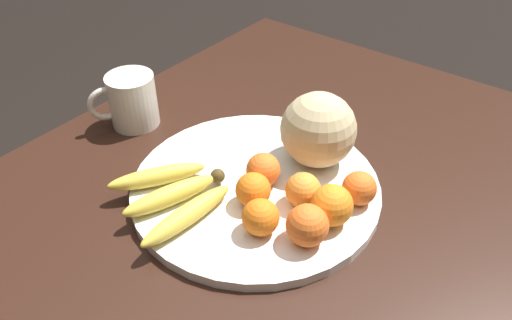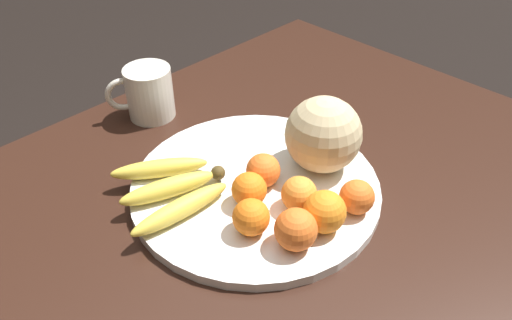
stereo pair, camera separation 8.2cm
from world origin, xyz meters
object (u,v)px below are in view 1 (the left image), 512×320
fruit_bowl (256,186)px  orange_front_left (307,225)px  orange_top_small (261,217)px  orange_side_extra (333,204)px  orange_front_right (359,188)px  banana_bunch (173,195)px  ceramic_mug (131,101)px  orange_back_right (253,190)px  kitchen_table (260,237)px  melon (318,130)px  orange_back_left (303,190)px  orange_mid_center (264,170)px

fruit_bowl → orange_front_left: orange_front_left is taller
orange_top_small → orange_side_extra: size_ratio=0.87×
orange_front_right → orange_top_small: size_ratio=0.98×
banana_bunch → ceramic_mug: (-0.14, -0.25, 0.02)m
orange_front_right → orange_back_right: size_ratio=0.98×
orange_front_left → orange_top_small: bearing=-69.0°
kitchen_table → orange_side_extra: bearing=91.7°
melon → orange_front_right: (0.05, 0.11, -0.04)m
orange_front_right → orange_back_left: orange_back_left is taller
orange_mid_center → orange_front_left: bearing=62.8°
kitchen_table → orange_side_extra: (-0.00, 0.14, 0.16)m
kitchen_table → orange_back_right: orange_back_right is taller
orange_mid_center → orange_back_left: same height
fruit_bowl → banana_bunch: 0.15m
orange_front_left → orange_front_right: orange_front_left is taller
orange_front_left → orange_front_right: 0.13m
orange_side_extra → kitchen_table: bearing=-88.3°
orange_front_right → orange_side_extra: bearing=-11.2°
orange_back_left → orange_side_extra: (0.00, 0.06, 0.00)m
fruit_bowl → orange_back_left: orange_back_left is taller
orange_mid_center → orange_back_left: (0.00, 0.08, -0.00)m
orange_back_left → orange_back_right: same height
banana_bunch → ceramic_mug: 0.28m
fruit_bowl → orange_mid_center: orange_mid_center is taller
kitchen_table → banana_bunch: (0.12, -0.09, 0.14)m
fruit_bowl → banana_bunch: (0.12, -0.08, 0.03)m
orange_back_right → ceramic_mug: size_ratio=0.45×
orange_top_small → banana_bunch: bearing=-76.1°
kitchen_table → orange_top_small: bearing=37.5°
fruit_bowl → orange_back_right: size_ratio=7.41×
ceramic_mug → orange_front_right: bearing=96.0°
melon → orange_mid_center: bearing=-18.4°
orange_back_right → orange_back_left: bearing=127.0°
banana_bunch → orange_back_right: bearing=146.6°
fruit_bowl → orange_front_right: bearing=112.1°
orange_front_left → ceramic_mug: 0.47m
melon → ceramic_mug: melon is taller
orange_back_right → orange_top_small: size_ratio=1.00×
fruit_bowl → orange_side_extra: (-0.00, 0.15, 0.04)m
banana_bunch → orange_side_extra: orange_side_extra is taller
orange_mid_center → orange_side_extra: 0.14m
orange_front_right → ceramic_mug: size_ratio=0.44×
orange_back_left → orange_front_left: bearing=37.5°
kitchen_table → orange_front_right: 0.23m
orange_front_right → orange_back_right: 0.17m
kitchen_table → ceramic_mug: ceramic_mug is taller
melon → orange_top_small: (0.20, 0.03, -0.04)m
kitchen_table → orange_front_left: (0.06, 0.13, 0.16)m
orange_mid_center → fruit_bowl: bearing=-56.2°
kitchen_table → orange_mid_center: size_ratio=21.24×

